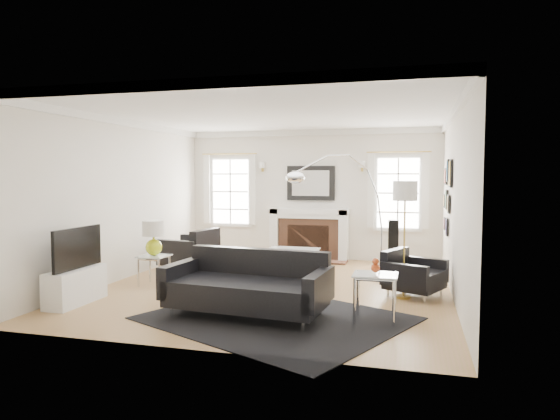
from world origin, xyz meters
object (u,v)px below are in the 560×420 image
(sofa, at_px, (249,287))
(gourd_lamp, at_px, (154,235))
(fireplace, at_px, (309,235))
(armchair_right, at_px, (411,275))
(armchair_left, at_px, (191,251))
(coffee_table, at_px, (291,252))
(arc_floor_lamp, at_px, (341,211))

(sofa, distance_m, gourd_lamp, 2.49)
(gourd_lamp, bearing_deg, fireplace, 57.77)
(armchair_right, bearing_deg, gourd_lamp, -174.98)
(fireplace, distance_m, sofa, 4.41)
(fireplace, xyz_separation_m, armchair_left, (-1.92, -1.81, -0.17))
(armchair_right, bearing_deg, sofa, -141.16)
(armchair_right, height_order, gourd_lamp, gourd_lamp)
(armchair_left, distance_m, gourd_lamp, 1.39)
(armchair_left, relative_size, coffee_table, 1.15)
(armchair_left, bearing_deg, coffee_table, 9.05)
(coffee_table, bearing_deg, armchair_left, -170.95)
(armchair_right, xyz_separation_m, gourd_lamp, (-4.12, -0.36, 0.52))
(armchair_left, relative_size, armchair_right, 1.03)
(armchair_left, xyz_separation_m, coffee_table, (1.89, 0.30, 0.02))
(sofa, height_order, armchair_right, sofa)
(armchair_left, height_order, armchair_right, armchair_left)
(armchair_left, bearing_deg, fireplace, 43.31)
(fireplace, distance_m, armchair_right, 3.51)
(armchair_left, distance_m, arc_floor_lamp, 3.02)
(sofa, bearing_deg, gourd_lamp, 148.46)
(sofa, xyz_separation_m, arc_floor_lamp, (0.85, 2.37, 0.85))
(fireplace, relative_size, gourd_lamp, 2.94)
(armchair_right, bearing_deg, arc_floor_lamp, 148.33)
(coffee_table, relative_size, gourd_lamp, 1.65)
(arc_floor_lamp, bearing_deg, sofa, -109.81)
(coffee_table, xyz_separation_m, arc_floor_lamp, (1.00, -0.52, 0.83))
(sofa, xyz_separation_m, coffee_table, (-0.14, 2.89, 0.02))
(gourd_lamp, distance_m, arc_floor_lamp, 3.16)
(armchair_left, relative_size, gourd_lamp, 1.90)
(arc_floor_lamp, bearing_deg, fireplace, 115.38)
(fireplace, xyz_separation_m, coffee_table, (-0.03, -1.51, -0.15))
(armchair_right, distance_m, gourd_lamp, 4.17)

